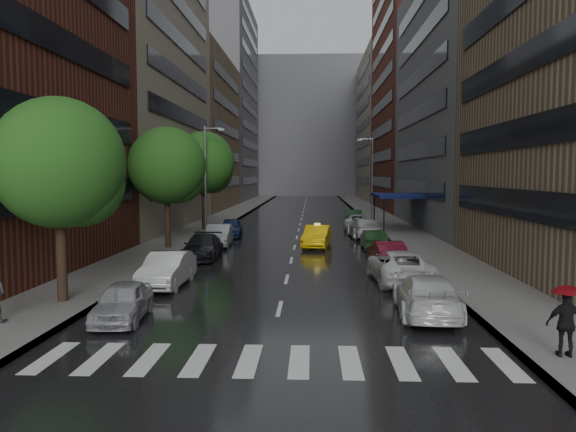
# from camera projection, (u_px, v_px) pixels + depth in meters

# --- Properties ---
(ground) EXTENTS (220.00, 220.00, 0.00)m
(ground) POSITION_uv_depth(u_px,v_px,m) (272.00, 340.00, 17.49)
(ground) COLOR gray
(ground) RESTS_ON ground
(road) EXTENTS (14.00, 140.00, 0.01)m
(road) POSITION_uv_depth(u_px,v_px,m) (302.00, 217.00, 67.30)
(road) COLOR black
(road) RESTS_ON ground
(sidewalk_left) EXTENTS (4.00, 140.00, 0.15)m
(sidewalk_left) POSITION_uv_depth(u_px,v_px,m) (227.00, 216.00, 67.68)
(sidewalk_left) COLOR gray
(sidewalk_left) RESTS_ON ground
(sidewalk_right) EXTENTS (4.00, 140.00, 0.15)m
(sidewalk_right) POSITION_uv_depth(u_px,v_px,m) (377.00, 216.00, 66.90)
(sidewalk_right) COLOR gray
(sidewalk_right) RESTS_ON ground
(crosswalk) EXTENTS (13.15, 2.80, 0.01)m
(crosswalk) POSITION_uv_depth(u_px,v_px,m) (274.00, 361.00, 15.49)
(crosswalk) COLOR silver
(crosswalk) RESTS_ON ground
(buildings_left) EXTENTS (8.00, 108.00, 38.00)m
(buildings_left) POSITION_uv_depth(u_px,v_px,m) (192.00, 93.00, 75.50)
(buildings_left) COLOR maroon
(buildings_left) RESTS_ON ground
(buildings_right) EXTENTS (8.05, 109.10, 36.00)m
(buildings_right) POSITION_uv_depth(u_px,v_px,m) (419.00, 97.00, 72.19)
(buildings_right) COLOR #937A5B
(buildings_right) RESTS_ON ground
(building_far) EXTENTS (40.00, 14.00, 32.00)m
(building_far) POSITION_uv_depth(u_px,v_px,m) (307.00, 128.00, 133.83)
(building_far) COLOR slate
(building_far) RESTS_ON ground
(tree_near) EXTENTS (5.10, 5.10, 8.13)m
(tree_near) POSITION_uv_depth(u_px,v_px,m) (59.00, 163.00, 21.75)
(tree_near) COLOR #382619
(tree_near) RESTS_ON ground
(tree_mid) EXTENTS (5.23, 5.23, 8.34)m
(tree_mid) POSITION_uv_depth(u_px,v_px,m) (167.00, 166.00, 37.91)
(tree_mid) COLOR #382619
(tree_mid) RESTS_ON ground
(tree_far) EXTENTS (5.64, 5.64, 8.98)m
(tree_far) POSITION_uv_depth(u_px,v_px,m) (203.00, 163.00, 50.57)
(tree_far) COLOR #382619
(tree_far) RESTS_ON ground
(taxi) EXTENTS (2.26, 4.88, 1.55)m
(taxi) POSITION_uv_depth(u_px,v_px,m) (317.00, 236.00, 39.25)
(taxi) COLOR yellow
(taxi) RESTS_ON ground
(parked_cars_left) EXTENTS (2.19, 30.59, 1.57)m
(parked_cars_left) POSITION_uv_depth(u_px,v_px,m) (202.00, 247.00, 33.72)
(parked_cars_left) COLOR #A6A5AB
(parked_cars_left) RESTS_ON ground
(parked_cars_right) EXTENTS (2.84, 41.37, 1.61)m
(parked_cars_right) POSITION_uv_depth(u_px,v_px,m) (374.00, 239.00, 37.84)
(parked_cars_right) COLOR silver
(parked_cars_right) RESTS_ON ground
(ped_red_umbrella) EXTENTS (1.10, 0.82, 2.01)m
(ped_red_umbrella) POSITION_uv_depth(u_px,v_px,m) (567.00, 314.00, 15.32)
(ped_red_umbrella) COLOR black
(ped_red_umbrella) RESTS_ON sidewalk_right
(street_lamp_left) EXTENTS (1.74, 0.22, 9.00)m
(street_lamp_left) POSITION_uv_depth(u_px,v_px,m) (206.00, 177.00, 47.34)
(street_lamp_left) COLOR gray
(street_lamp_left) RESTS_ON sidewalk_left
(street_lamp_right) EXTENTS (1.74, 0.22, 9.00)m
(street_lamp_right) POSITION_uv_depth(u_px,v_px,m) (371.00, 176.00, 61.61)
(street_lamp_right) COLOR gray
(street_lamp_right) RESTS_ON sidewalk_right
(awning) EXTENTS (4.00, 8.00, 3.12)m
(awning) POSITION_uv_depth(u_px,v_px,m) (396.00, 196.00, 51.73)
(awning) COLOR navy
(awning) RESTS_ON sidewalk_right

